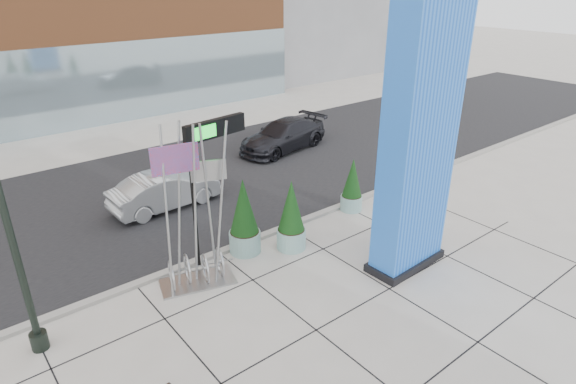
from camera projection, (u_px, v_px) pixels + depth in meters
ground at (265, 326)px, 13.16m from camera, size 160.00×160.00×0.00m
street_asphalt at (125, 203)px, 20.27m from camera, size 80.00×12.00×0.02m
curb_edge at (194, 262)px, 15.98m from camera, size 80.00×0.30×0.12m
tower_podium at (26, 31)px, 30.65m from camera, size 34.00×10.00×11.00m
tower_glass_front at (57, 91)px, 28.48m from camera, size 34.00×0.60×5.00m
blue_pylon at (419, 137)px, 14.19m from camera, size 2.78×1.31×9.14m
lamp_post at (12, 240)px, 11.07m from camera, size 0.53×0.43×7.84m
public_art_sculpture at (195, 244)px, 14.51m from camera, size 2.51×1.73×5.17m
overhead_street_sign at (213, 143)px, 14.68m from camera, size 2.25×0.49×4.77m
round_planter_east at (352, 186)px, 19.27m from camera, size 0.88×0.88×2.21m
round_planter_mid at (291, 217)px, 16.47m from camera, size 1.02×1.02×2.56m
round_planter_west at (244, 218)px, 16.21m from camera, size 1.09×1.09×2.71m
car_silver_mid at (165, 191)px, 19.59m from camera, size 4.60×1.79×1.49m
car_dark_east at (283, 136)px, 26.11m from camera, size 5.75×3.10×1.58m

